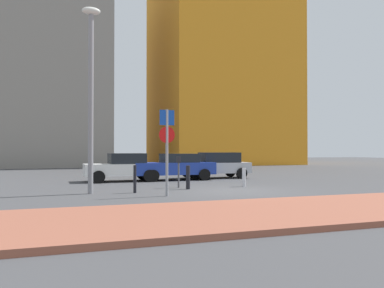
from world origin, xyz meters
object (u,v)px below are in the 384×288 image
object	(u,v)px
parked_car_blue	(174,166)
street_lamp	(91,84)
parked_car_silver	(215,165)
traffic_bollard_far	(135,179)
traffic_bollard_near	(244,177)
parking_meter	(179,167)
traffic_bollard_mid	(188,177)
parking_sign_post	(167,141)
parked_car_white	(124,167)

from	to	relation	value
parked_car_blue	street_lamp	bearing A→B (deg)	-132.20
parked_car_silver	traffic_bollard_far	world-z (taller)	parked_car_silver
parked_car_silver	street_lamp	bearing A→B (deg)	-141.64
traffic_bollard_near	parked_car_silver	bearing A→B (deg)	80.92
street_lamp	traffic_bollard_near	xyz separation A→B (m)	(6.87, 0.70, -3.78)
street_lamp	parked_car_blue	bearing A→B (deg)	47.80
parking_meter	traffic_bollard_mid	xyz separation A→B (m)	(0.19, -0.74, -0.39)
parking_sign_post	parking_meter	distance (m)	3.36
parked_car_blue	traffic_bollard_near	xyz separation A→B (m)	(1.87, -4.81, -0.33)
parking_meter	street_lamp	world-z (taller)	street_lamp
parked_car_blue	parking_sign_post	bearing A→B (deg)	-108.74
parked_car_white	traffic_bollard_far	bearing A→B (deg)	-95.53
parking_meter	traffic_bollard_near	distance (m)	3.05
parked_car_silver	parking_sign_post	xyz separation A→B (m)	(-5.19, -7.83, 1.19)
traffic_bollard_near	parking_meter	bearing A→B (deg)	171.18
traffic_bollard_far	parked_car_white	bearing A→B (deg)	84.47
parked_car_silver	parking_sign_post	world-z (taller)	parking_sign_post
parking_sign_post	street_lamp	xyz separation A→B (m)	(-2.55, 1.71, 2.22)
parked_car_silver	traffic_bollard_mid	size ratio (longest dim) A/B	4.16
parking_meter	traffic_bollard_near	size ratio (longest dim) A/B	1.62
traffic_bollard_near	parked_car_white	bearing A→B (deg)	133.69
traffic_bollard_near	parked_car_blue	bearing A→B (deg)	111.25
parked_car_blue	traffic_bollard_far	distance (m)	6.68
parking_sign_post	traffic_bollard_near	xyz separation A→B (m)	(4.32, 2.41, -1.56)
parking_meter	street_lamp	xyz separation A→B (m)	(-3.89, -1.16, 3.31)
parking_meter	traffic_bollard_far	world-z (taller)	parking_meter
parked_car_silver	street_lamp	xyz separation A→B (m)	(-7.73, -6.12, 3.41)
traffic_bollard_mid	parking_sign_post	bearing A→B (deg)	-125.66
parked_car_white	traffic_bollard_near	distance (m)	6.73
parked_car_blue	parking_meter	xyz separation A→B (m)	(-1.11, -4.35, 0.14)
parked_car_silver	parking_meter	size ratio (longest dim) A/B	3.04
street_lamp	traffic_bollard_far	size ratio (longest dim) A/B	6.63
parking_sign_post	traffic_bollard_near	size ratio (longest dim) A/B	3.68
parking_sign_post	traffic_bollard_far	bearing A→B (deg)	121.51
parked_car_white	street_lamp	bearing A→B (deg)	-111.79
parking_sign_post	parked_car_white	bearing A→B (deg)	92.54
parking_meter	traffic_bollard_far	xyz separation A→B (m)	(-2.23, -1.43, -0.36)
parked_car_blue	parked_car_silver	size ratio (longest dim) A/B	1.08
parked_car_blue	parking_meter	distance (m)	4.49
parking_sign_post	traffic_bollard_mid	distance (m)	3.01
parking_meter	traffic_bollard_mid	size ratio (longest dim) A/B	1.37
street_lamp	parked_car_silver	bearing A→B (deg)	38.36
parked_car_white	street_lamp	xyz separation A→B (m)	(-2.22, -5.56, 3.44)
parked_car_white	traffic_bollard_far	world-z (taller)	parked_car_white
parked_car_silver	traffic_bollard_far	xyz separation A→B (m)	(-6.07, -6.39, -0.25)
parked_car_white	parked_car_silver	distance (m)	5.54
traffic_bollard_near	traffic_bollard_mid	distance (m)	2.81
parking_sign_post	street_lamp	size ratio (longest dim) A/B	0.44
parking_sign_post	parking_meter	size ratio (longest dim) A/B	2.28
parked_car_white	parked_car_blue	bearing A→B (deg)	-1.06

